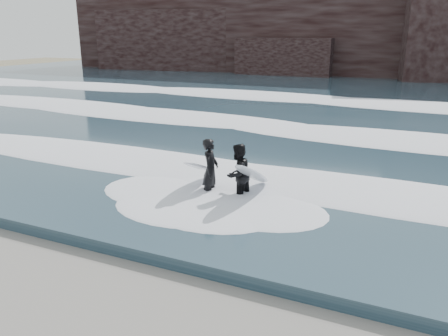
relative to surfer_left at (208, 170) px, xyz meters
The scene contains 7 objects.
sea 22.21m from the surfer_left, 90.60° to the left, with size 90.00×52.00×0.30m, color #253C49.
headland 39.41m from the surfer_left, 90.34° to the left, with size 70.00×9.00×10.00m, color black.
foam_near 2.26m from the surfer_left, 96.04° to the left, with size 60.00×3.20×0.20m, color white.
foam_mid 9.21m from the surfer_left, 91.45° to the left, with size 60.00×4.00×0.24m, color white.
foam_far 18.20m from the surfer_left, 90.73° to the left, with size 60.00×4.80×0.30m, color white.
surfer_left is the anchor object (origin of this frame).
surfer_right 0.93m from the surfer_left, ahead, with size 1.15×2.07×1.71m.
Camera 1 is at (5.38, -3.60, 4.57)m, focal length 35.00 mm.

